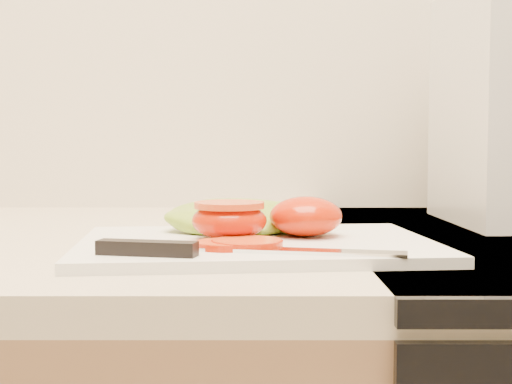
{
  "coord_description": "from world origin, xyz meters",
  "views": [
    {
      "loc": [
        0.08,
        0.88,
        1.03
      ],
      "look_at": [
        0.08,
        1.56,
        0.99
      ],
      "focal_mm": 50.0,
      "sensor_mm": 36.0,
      "label": 1
    }
  ],
  "objects": [
    {
      "name": "lettuce_leaf_0",
      "position": [
        0.06,
        1.62,
        0.95
      ],
      "size": [
        0.16,
        0.11,
        0.03
      ],
      "primitive_type": "ellipsoid",
      "rotation": [
        0.0,
        0.0,
        0.08
      ],
      "color": "#8FB931",
      "rests_on": "cutting_board"
    },
    {
      "name": "tomato_half_dome",
      "position": [
        0.13,
        1.58,
        0.96
      ],
      "size": [
        0.07,
        0.07,
        0.04
      ],
      "primitive_type": "ellipsoid",
      "color": "#BE2204",
      "rests_on": "cutting_board"
    },
    {
      "name": "tomato_slice_0",
      "position": [
        0.07,
        1.5,
        0.94
      ],
      "size": [
        0.06,
        0.06,
        0.01
      ],
      "primitive_type": "cylinder",
      "color": "orange",
      "rests_on": "cutting_board"
    },
    {
      "name": "tomato_slice_1",
      "position": [
        0.05,
        1.5,
        0.94
      ],
      "size": [
        0.05,
        0.05,
        0.01
      ],
      "primitive_type": "cylinder",
      "color": "orange",
      "rests_on": "cutting_board"
    },
    {
      "name": "knife",
      "position": [
        0.04,
        1.46,
        0.94
      ],
      "size": [
        0.26,
        0.06,
        0.01
      ],
      "rotation": [
        0.0,
        0.0,
        -0.21
      ],
      "color": "silver",
      "rests_on": "cutting_board"
    },
    {
      "name": "lettuce_leaf_1",
      "position": [
        0.1,
        1.63,
        0.95
      ],
      "size": [
        0.13,
        0.1,
        0.03
      ],
      "primitive_type": "ellipsoid",
      "rotation": [
        0.0,
        0.0,
        0.19
      ],
      "color": "#8FB931",
      "rests_on": "cutting_board"
    },
    {
      "name": "cutting_board",
      "position": [
        0.08,
        1.55,
        0.94
      ],
      "size": [
        0.35,
        0.27,
        0.01
      ],
      "primitive_type": "cube",
      "rotation": [
        0.0,
        0.0,
        0.1
      ],
      "color": "silver",
      "rests_on": "counter"
    },
    {
      "name": "tomato_half_cut",
      "position": [
        0.05,
        1.56,
        0.96
      ],
      "size": [
        0.07,
        0.07,
        0.04
      ],
      "color": "#BE2204",
      "rests_on": "cutting_board"
    }
  ]
}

